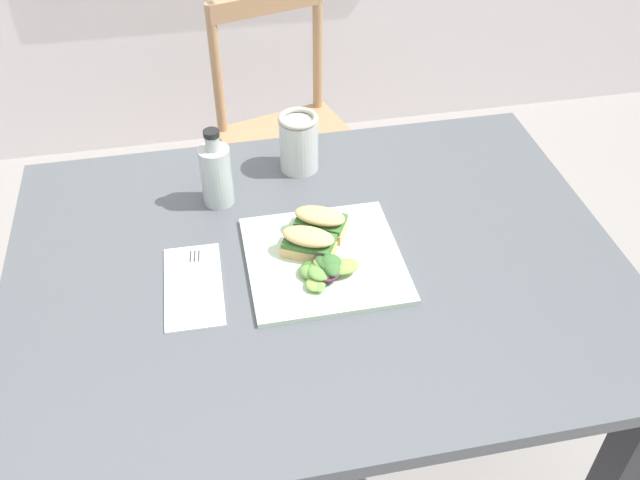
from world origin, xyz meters
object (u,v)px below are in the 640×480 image
object	(u,v)px
sandwich_half_back	(320,222)
fork_on_napkin	(194,278)
dining_table	(317,306)
sandwich_half_front	(309,242)
chair_wooden_far	(289,138)
plate_lunch	(324,259)
mason_jar_iced_tea	(299,145)
bottle_cold_brew	(217,177)

from	to	relation	value
sandwich_half_back	fork_on_napkin	distance (m)	0.27
dining_table	sandwich_half_front	xyz separation A→B (m)	(-0.01, 0.02, 0.16)
fork_on_napkin	chair_wooden_far	bearing A→B (deg)	70.29
dining_table	sandwich_half_front	size ratio (longest dim) A/B	10.15
dining_table	plate_lunch	xyz separation A→B (m)	(0.01, -0.00, 0.13)
mason_jar_iced_tea	chair_wooden_far	bearing A→B (deg)	83.82
fork_on_napkin	sandwich_half_front	bearing A→B (deg)	5.37
chair_wooden_far	fork_on_napkin	xyz separation A→B (m)	(-0.32, -0.90, 0.30)
fork_on_napkin	mason_jar_iced_tea	bearing A→B (deg)	51.29
dining_table	plate_lunch	size ratio (longest dim) A/B	4.01
bottle_cold_brew	mason_jar_iced_tea	world-z (taller)	bottle_cold_brew
mason_jar_iced_tea	sandwich_half_back	bearing A→B (deg)	-90.16
chair_wooden_far	plate_lunch	bearing A→B (deg)	-94.45
plate_lunch	bottle_cold_brew	bearing A→B (deg)	128.60
dining_table	fork_on_napkin	size ratio (longest dim) A/B	6.46
sandwich_half_front	mason_jar_iced_tea	distance (m)	0.31
dining_table	chair_wooden_far	world-z (taller)	chair_wooden_far
plate_lunch	fork_on_napkin	bearing A→B (deg)	-179.11
sandwich_half_front	plate_lunch	bearing A→B (deg)	-32.52
dining_table	mason_jar_iced_tea	distance (m)	0.37
chair_wooden_far	fork_on_napkin	size ratio (longest dim) A/B	4.68
chair_wooden_far	mason_jar_iced_tea	bearing A→B (deg)	-96.18
fork_on_napkin	bottle_cold_brew	size ratio (longest dim) A/B	1.05
chair_wooden_far	bottle_cold_brew	size ratio (longest dim) A/B	4.90
bottle_cold_brew	chair_wooden_far	bearing A→B (deg)	69.15
sandwich_half_back	dining_table	bearing A→B (deg)	-105.89
dining_table	bottle_cold_brew	distance (m)	0.34
sandwich_half_front	mason_jar_iced_tea	size ratio (longest dim) A/B	0.87
dining_table	chair_wooden_far	xyz separation A→B (m)	(0.08, 0.90, -0.17)
chair_wooden_far	fork_on_napkin	bearing A→B (deg)	-109.71
sandwich_half_front	sandwich_half_back	bearing A→B (deg)	59.30
plate_lunch	fork_on_napkin	xyz separation A→B (m)	(-0.25, -0.00, 0.00)
plate_lunch	bottle_cold_brew	world-z (taller)	bottle_cold_brew
sandwich_half_front	fork_on_napkin	world-z (taller)	sandwich_half_front
dining_table	bottle_cold_brew	bearing A→B (deg)	126.67
plate_lunch	bottle_cold_brew	xyz separation A→B (m)	(-0.18, 0.23, 0.06)
dining_table	sandwich_half_front	bearing A→B (deg)	130.97
plate_lunch	bottle_cold_brew	distance (m)	0.30
dining_table	fork_on_napkin	world-z (taller)	fork_on_napkin
plate_lunch	sandwich_half_front	bearing A→B (deg)	147.48
chair_wooden_far	bottle_cold_brew	xyz separation A→B (m)	(-0.25, -0.67, 0.36)
fork_on_napkin	bottle_cold_brew	world-z (taller)	bottle_cold_brew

